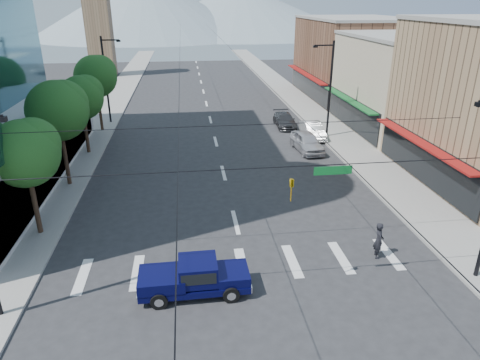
{
  "coord_description": "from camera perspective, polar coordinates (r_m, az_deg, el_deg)",
  "views": [
    {
      "loc": [
        -2.61,
        -16.56,
        12.37
      ],
      "look_at": [
        0.19,
        5.4,
        3.0
      ],
      "focal_mm": 32.0,
      "sensor_mm": 36.0,
      "label": 1
    }
  ],
  "objects": [
    {
      "name": "mountain_left",
      "position": [
        167.03,
        -12.45,
        21.97
      ],
      "size": [
        80.0,
        80.0,
        22.0
      ],
      "primitive_type": "cone",
      "color": "gray",
      "rests_on": "ground"
    },
    {
      "name": "lamp_pole_nw",
      "position": [
        47.83,
        -17.34,
        12.99
      ],
      "size": [
        2.0,
        0.25,
        9.0
      ],
      "color": "black",
      "rests_on": "ground"
    },
    {
      "name": "shop_mid",
      "position": [
        47.1,
        22.01,
        11.69
      ],
      "size": [
        12.0,
        14.0,
        9.0
      ],
      "primitive_type": "cube",
      "color": "tan",
      "rests_on": "ground"
    },
    {
      "name": "parked_car_near",
      "position": [
        38.15,
        8.92,
        5.04
      ],
      "size": [
        2.39,
        5.03,
        1.66
      ],
      "primitive_type": "imported",
      "rotation": [
        0.0,
        0.0,
        0.09
      ],
      "color": "#B4B3B8",
      "rests_on": "ground"
    },
    {
      "name": "tree_near",
      "position": [
        25.29,
        -26.5,
        3.51
      ],
      "size": [
        3.65,
        3.64,
        6.71
      ],
      "color": "black",
      "rests_on": "ground"
    },
    {
      "name": "pedestrian",
      "position": [
        23.25,
        18.01,
        -7.64
      ],
      "size": [
        0.61,
        0.8,
        1.97
      ],
      "primitive_type": "imported",
      "rotation": [
        0.0,
        0.0,
        1.37
      ],
      "color": "black",
      "rests_on": "ground"
    },
    {
      "name": "ground",
      "position": [
        20.83,
        1.39,
        -13.49
      ],
      "size": [
        160.0,
        160.0,
        0.0
      ],
      "primitive_type": "plane",
      "color": "#28282B",
      "rests_on": "ground"
    },
    {
      "name": "tree_far",
      "position": [
        44.99,
        -18.53,
        13.13
      ],
      "size": [
        4.09,
        4.09,
        7.52
      ],
      "color": "black",
      "rests_on": "ground"
    },
    {
      "name": "pickup_truck",
      "position": [
        19.79,
        -6.18,
        -12.69
      ],
      "size": [
        5.05,
        2.02,
        1.7
      ],
      "rotation": [
        0.0,
        0.0,
        0.01
      ],
      "color": "#070839",
      "rests_on": "ground"
    },
    {
      "name": "parked_car_far",
      "position": [
        45.52,
        5.99,
        7.94
      ],
      "size": [
        2.04,
        4.81,
        1.38
      ],
      "primitive_type": "imported",
      "rotation": [
        0.0,
        0.0,
        -0.02
      ],
      "color": "#333336",
      "rests_on": "ground"
    },
    {
      "name": "signal_rig",
      "position": [
        17.6,
        2.64,
        -3.13
      ],
      "size": [
        21.8,
        0.2,
        9.0
      ],
      "color": "black",
      "rests_on": "ground"
    },
    {
      "name": "sidewalk_right",
      "position": [
        59.7,
        7.18,
        10.87
      ],
      "size": [
        4.0,
        120.0,
        0.15
      ],
      "primitive_type": "cube",
      "color": "gray",
      "rests_on": "ground"
    },
    {
      "name": "tree_midfar",
      "position": [
        38.34,
        -20.23,
        10.45
      ],
      "size": [
        3.65,
        3.64,
        6.71
      ],
      "color": "black",
      "rests_on": "ground"
    },
    {
      "name": "clock_tower",
      "position": [
        79.8,
        -18.53,
        20.6
      ],
      "size": [
        4.8,
        4.8,
        20.4
      ],
      "color": "#8C6B4C",
      "rests_on": "ground"
    },
    {
      "name": "tree_midnear",
      "position": [
        31.58,
        -22.91,
        8.75
      ],
      "size": [
        4.09,
        4.09,
        7.52
      ],
      "color": "black",
      "rests_on": "ground"
    },
    {
      "name": "mountain_right",
      "position": [
        178.04,
        0.02,
        21.84
      ],
      "size": [
        90.0,
        90.0,
        18.0
      ],
      "primitive_type": "cone",
      "color": "gray",
      "rests_on": "ground"
    },
    {
      "name": "sidewalk_left",
      "position": [
        58.64,
        -16.58,
        9.89
      ],
      "size": [
        4.0,
        120.0,
        0.15
      ],
      "primitive_type": "cube",
      "color": "gray",
      "rests_on": "ground"
    },
    {
      "name": "shop_far",
      "position": [
        61.36,
        14.94,
        15.3
      ],
      "size": [
        12.0,
        18.0,
        10.0
      ],
      "primitive_type": "cube",
      "color": "brown",
      "rests_on": "ground"
    },
    {
      "name": "lamp_pole_ne",
      "position": [
        41.46,
        11.79,
        12.14
      ],
      "size": [
        2.0,
        0.25,
        9.0
      ],
      "color": "black",
      "rests_on": "ground"
    },
    {
      "name": "parked_car_mid",
      "position": [
        42.06,
        9.67,
        6.58
      ],
      "size": [
        1.66,
        4.62,
        1.52
      ],
      "primitive_type": "imported",
      "rotation": [
        0.0,
        0.0,
        -0.01
      ],
      "color": "white",
      "rests_on": "ground"
    }
  ]
}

